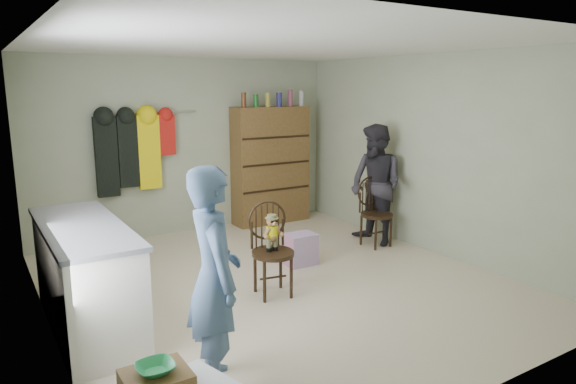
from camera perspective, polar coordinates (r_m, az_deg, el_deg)
ground_plane at (r=5.65m, az=-1.08°, el=-10.10°), size 5.00×5.00×0.00m
room_walls at (r=5.74m, az=-3.90°, el=6.45°), size 5.00×5.00×5.00m
counter at (r=4.84m, az=-21.52°, el=-8.75°), size 0.64×1.86×0.94m
bowl at (r=3.12m, az=-14.51°, el=-18.44°), size 0.22×0.22×0.05m
chair_front at (r=5.21m, az=-1.89°, el=-5.57°), size 0.49×0.49×0.96m
chair_far at (r=6.93m, az=9.53°, el=-1.90°), size 0.42×0.42×0.92m
striped_bag at (r=6.17m, az=1.38°, el=-6.36°), size 0.36×0.29×0.38m
person_left at (r=3.64m, az=-8.20°, el=-9.40°), size 0.46×0.63×1.58m
person_right at (r=6.95m, az=9.75°, el=0.79°), size 0.64×0.81×1.62m
dresser at (r=7.96m, az=-1.95°, el=3.04°), size 1.20×0.39×2.05m
coat_rack at (r=7.19m, az=-16.82°, el=4.38°), size 1.42×0.12×1.09m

